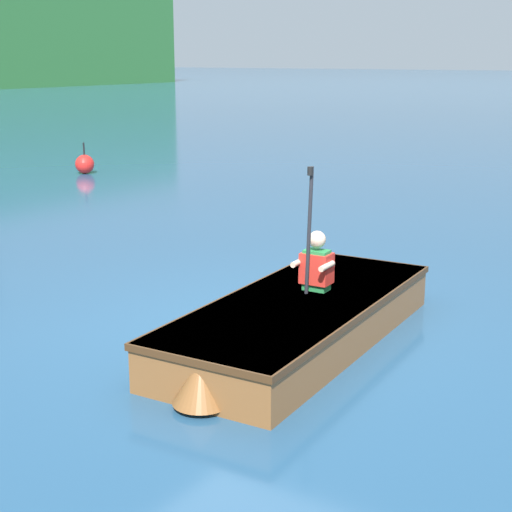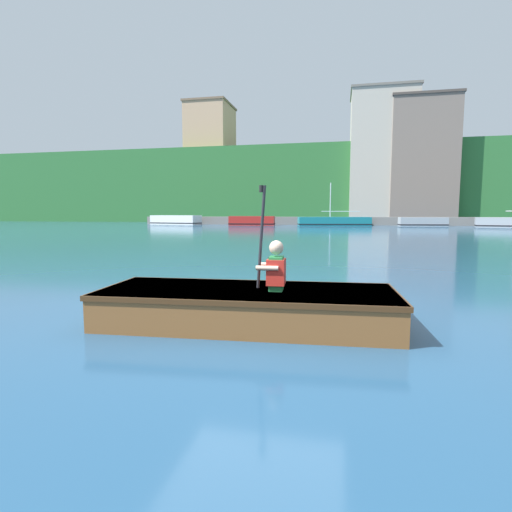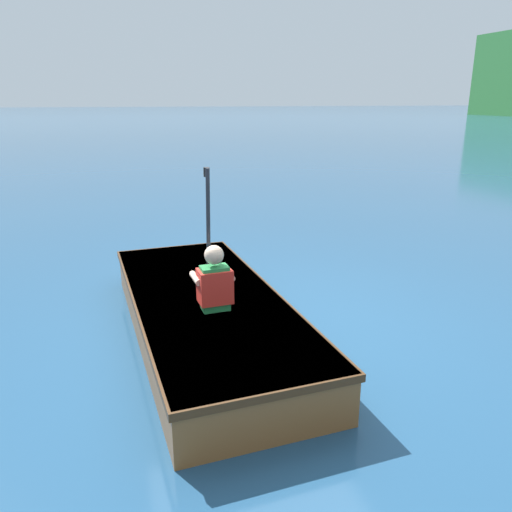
{
  "view_description": "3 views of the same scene",
  "coord_description": "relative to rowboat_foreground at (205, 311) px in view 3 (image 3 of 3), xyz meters",
  "views": [
    {
      "loc": [
        -6.11,
        -4.17,
        2.66
      ],
      "look_at": [
        0.02,
        -0.12,
        0.78
      ],
      "focal_mm": 55.0,
      "sensor_mm": 36.0,
      "label": 1
    },
    {
      "loc": [
        1.12,
        -5.23,
        1.35
      ],
      "look_at": [
        0.02,
        -0.12,
        0.78
      ],
      "focal_mm": 28.0,
      "sensor_mm": 36.0,
      "label": 2
    },
    {
      "loc": [
        4.41,
        -1.4,
        2.23
      ],
      "look_at": [
        0.02,
        -0.12,
        0.78
      ],
      "focal_mm": 35.0,
      "sensor_mm": 36.0,
      "label": 3
    }
  ],
  "objects": [
    {
      "name": "ground_plane",
      "position": [
        0.03,
        0.62,
        -0.24
      ],
      "size": [
        300.0,
        300.0,
        0.0
      ],
      "primitive_type": "plane",
      "color": "navy"
    },
    {
      "name": "rowboat_foreground",
      "position": [
        0.0,
        0.0,
        0.0
      ],
      "size": [
        3.72,
        1.56,
        0.43
      ],
      "color": "brown",
      "rests_on": "ground"
    },
    {
      "name": "person_paddler",
      "position": [
        0.39,
        0.02,
        0.46
      ],
      "size": [
        0.35,
        0.37,
        1.24
      ],
      "color": "#267F3F",
      "rests_on": "rowboat_foreground"
    }
  ]
}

